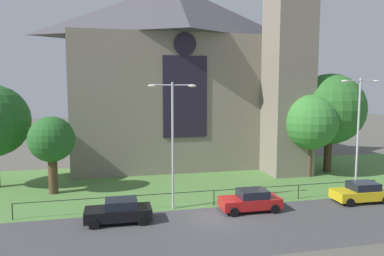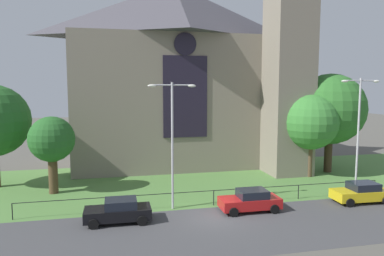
{
  "view_description": "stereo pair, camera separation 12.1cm",
  "coord_description": "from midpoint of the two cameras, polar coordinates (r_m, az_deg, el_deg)",
  "views": [
    {
      "loc": [
        -6.82,
        -22.67,
        8.58
      ],
      "look_at": [
        0.26,
        8.0,
        5.13
      ],
      "focal_mm": 34.36,
      "sensor_mm": 36.0,
      "label": 1
    },
    {
      "loc": [
        -6.7,
        -22.7,
        8.58
      ],
      "look_at": [
        0.26,
        8.0,
        5.13
      ],
      "focal_mm": 34.36,
      "sensor_mm": 36.0,
      "label": 2
    }
  ],
  "objects": [
    {
      "name": "ground",
      "position": [
        34.46,
        -1.28,
        -8.17
      ],
      "size": [
        160.0,
        160.0,
        0.0
      ],
      "primitive_type": "plane",
      "color": "#56544C"
    },
    {
      "name": "road_asphalt",
      "position": [
        23.39,
        4.93,
        -15.28
      ],
      "size": [
        120.0,
        8.0,
        0.01
      ],
      "primitive_type": "cube",
      "color": "#424244",
      "rests_on": "ground"
    },
    {
      "name": "grass_verge",
      "position": [
        32.57,
        -0.55,
        -9.02
      ],
      "size": [
        120.0,
        20.0,
        0.01
      ],
      "primitive_type": "cube",
      "color": "#517F3D",
      "rests_on": "ground"
    },
    {
      "name": "church_building",
      "position": [
        41.65,
        -1.68,
        8.57
      ],
      "size": [
        23.2,
        16.2,
        26.0
      ],
      "color": "gray",
      "rests_on": "ground"
    },
    {
      "name": "iron_railing",
      "position": [
        27.33,
        3.3,
        -9.95
      ],
      "size": [
        27.37,
        0.07,
        1.13
      ],
      "color": "black",
      "rests_on": "ground"
    },
    {
      "name": "tree_left_near",
      "position": [
        31.68,
        -21.06,
        -1.8
      ],
      "size": [
        3.68,
        3.68,
        6.31
      ],
      "color": "#4C3823",
      "rests_on": "ground"
    },
    {
      "name": "tree_right_near",
      "position": [
        36.96,
        17.82,
        0.86
      ],
      "size": [
        5.29,
        5.29,
        7.97
      ],
      "color": "brown",
      "rests_on": "ground"
    },
    {
      "name": "tree_right_far",
      "position": [
        39.61,
        20.48,
        2.75
      ],
      "size": [
        7.1,
        7.1,
        10.02
      ],
      "color": "#423021",
      "rests_on": "ground"
    },
    {
      "name": "streetlamp_near",
      "position": [
        25.62,
        -3.16,
        -0.35
      ],
      "size": [
        3.37,
        0.26,
        8.97
      ],
      "color": "#B2B2B7",
      "rests_on": "ground"
    },
    {
      "name": "streetlamp_far",
      "position": [
        31.7,
        24.33,
        0.73
      ],
      "size": [
        3.37,
        0.26,
        9.34
      ],
      "color": "#B2B2B7",
      "rests_on": "ground"
    },
    {
      "name": "parked_car_black",
      "position": [
        24.51,
        -11.41,
        -12.52
      ],
      "size": [
        4.23,
        2.07,
        1.51
      ],
      "rotation": [
        0.0,
        0.0,
        3.13
      ],
      "color": "black",
      "rests_on": "ground"
    },
    {
      "name": "parked_car_red",
      "position": [
        26.47,
        8.94,
        -11.05
      ],
      "size": [
        4.22,
        2.05,
        1.51
      ],
      "rotation": [
        0.0,
        0.0,
        3.13
      ],
      "color": "#B21919",
      "rests_on": "ground"
    },
    {
      "name": "parked_car_yellow",
      "position": [
        30.81,
        24.67,
        -9.06
      ],
      "size": [
        4.26,
        2.15,
        1.51
      ],
      "rotation": [
        0.0,
        0.0,
        3.1
      ],
      "color": "gold",
      "rests_on": "ground"
    }
  ]
}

